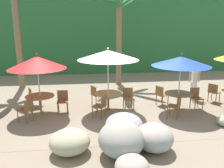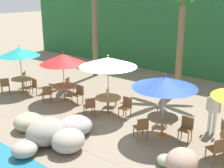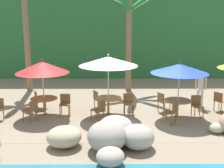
{
  "view_description": "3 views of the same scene",
  "coord_description": "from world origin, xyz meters",
  "px_view_note": "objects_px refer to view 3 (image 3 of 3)",
  "views": [
    {
      "loc": [
        -1.41,
        -8.5,
        3.34
      ],
      "look_at": [
        -0.31,
        0.22,
        1.12
      ],
      "focal_mm": 36.64,
      "sensor_mm": 36.0,
      "label": 1
    },
    {
      "loc": [
        6.8,
        -8.69,
        4.98
      ],
      "look_at": [
        -0.29,
        0.31,
        1.35
      ],
      "focal_mm": 46.56,
      "sensor_mm": 36.0,
      "label": 2
    },
    {
      "loc": [
        -0.39,
        -11.4,
        3.97
      ],
      "look_at": [
        -0.31,
        0.19,
        1.35
      ],
      "focal_mm": 46.73,
      "sensor_mm": 36.0,
      "label": 3
    }
  ],
  "objects_px": {
    "dining_table_red": "(44,101)",
    "palm_tree_nearest": "(25,6)",
    "umbrella_red": "(42,67)",
    "dining_table_white": "(108,101)",
    "umbrella_blue": "(179,69)",
    "palm_tree_second": "(129,22)",
    "chair_red_left": "(31,109)",
    "chair_white_inland": "(98,98)",
    "dining_table_blue": "(178,103)",
    "chair_blue_left": "(172,111)",
    "chair_red_seaward": "(65,103)",
    "chair_white_seaward": "(128,102)",
    "chair_red_inland": "(38,99)",
    "chair_blue_inland": "(163,101)",
    "chair_yellow_inland": "(219,100)",
    "chair_blue_seaward": "(197,104)",
    "chair_white_left": "(99,109)",
    "umbrella_white": "(108,61)",
    "waiter_in_white": "(201,87)"
  },
  "relations": [
    {
      "from": "dining_table_red",
      "to": "palm_tree_nearest",
      "type": "relative_size",
      "value": 0.16
    },
    {
      "from": "umbrella_red",
      "to": "dining_table_white",
      "type": "bearing_deg",
      "value": 0.83
    },
    {
      "from": "umbrella_blue",
      "to": "palm_tree_nearest",
      "type": "height_order",
      "value": "palm_tree_nearest"
    },
    {
      "from": "palm_tree_second",
      "to": "chair_red_left",
      "type": "bearing_deg",
      "value": -128.23
    },
    {
      "from": "chair_white_inland",
      "to": "palm_tree_second",
      "type": "relative_size",
      "value": 0.16
    },
    {
      "from": "dining_table_blue",
      "to": "chair_blue_left",
      "type": "bearing_deg",
      "value": -117.75
    },
    {
      "from": "chair_red_seaward",
      "to": "umbrella_blue",
      "type": "relative_size",
      "value": 0.37
    },
    {
      "from": "umbrella_red",
      "to": "chair_white_seaward",
      "type": "relative_size",
      "value": 2.74
    },
    {
      "from": "umbrella_red",
      "to": "chair_red_left",
      "type": "height_order",
      "value": "umbrella_red"
    },
    {
      "from": "chair_blue_left",
      "to": "palm_tree_nearest",
      "type": "relative_size",
      "value": 0.13
    },
    {
      "from": "chair_red_seaward",
      "to": "palm_tree_second",
      "type": "distance_m",
      "value": 6.12
    },
    {
      "from": "chair_red_inland",
      "to": "dining_table_blue",
      "type": "distance_m",
      "value": 5.99
    },
    {
      "from": "chair_blue_inland",
      "to": "chair_blue_left",
      "type": "distance_m",
      "value": 1.46
    },
    {
      "from": "palm_tree_second",
      "to": "chair_yellow_inland",
      "type": "bearing_deg",
      "value": -46.59
    },
    {
      "from": "chair_white_seaward",
      "to": "chair_blue_seaward",
      "type": "relative_size",
      "value": 1.0
    },
    {
      "from": "dining_table_red",
      "to": "chair_white_left",
      "type": "relative_size",
      "value": 1.26
    },
    {
      "from": "chair_red_inland",
      "to": "chair_blue_inland",
      "type": "distance_m",
      "value": 5.42
    },
    {
      "from": "umbrella_red",
      "to": "umbrella_blue",
      "type": "distance_m",
      "value": 5.48
    },
    {
      "from": "umbrella_red",
      "to": "umbrella_white",
      "type": "xyz_separation_m",
      "value": [
        2.67,
        0.04,
        0.23
      ]
    },
    {
      "from": "dining_table_red",
      "to": "chair_blue_seaward",
      "type": "bearing_deg",
      "value": -1.47
    },
    {
      "from": "chair_red_inland",
      "to": "chair_yellow_inland",
      "type": "height_order",
      "value": "same"
    },
    {
      "from": "umbrella_red",
      "to": "palm_tree_second",
      "type": "distance_m",
      "value": 6.03
    },
    {
      "from": "waiter_in_white",
      "to": "dining_table_blue",
      "type": "bearing_deg",
      "value": -134.28
    },
    {
      "from": "chair_red_inland",
      "to": "chair_yellow_inland",
      "type": "relative_size",
      "value": 1.0
    },
    {
      "from": "umbrella_white",
      "to": "palm_tree_second",
      "type": "xyz_separation_m",
      "value": [
        1.09,
        4.35,
        1.49
      ]
    },
    {
      "from": "chair_blue_seaward",
      "to": "palm_tree_nearest",
      "type": "relative_size",
      "value": 0.13
    },
    {
      "from": "chair_red_seaward",
      "to": "chair_white_left",
      "type": "distance_m",
      "value": 1.69
    },
    {
      "from": "dining_table_white",
      "to": "chair_blue_seaward",
      "type": "relative_size",
      "value": 1.26
    },
    {
      "from": "chair_red_inland",
      "to": "chair_white_left",
      "type": "bearing_deg",
      "value": -28.5
    },
    {
      "from": "dining_table_red",
      "to": "chair_yellow_inland",
      "type": "height_order",
      "value": "chair_yellow_inland"
    },
    {
      "from": "chair_red_left",
      "to": "dining_table_blue",
      "type": "height_order",
      "value": "chair_red_left"
    },
    {
      "from": "chair_blue_inland",
      "to": "chair_blue_left",
      "type": "bearing_deg",
      "value": -86.67
    },
    {
      "from": "chair_red_seaward",
      "to": "chair_blue_seaward",
      "type": "height_order",
      "value": "same"
    },
    {
      "from": "palm_tree_nearest",
      "to": "chair_red_inland",
      "type": "bearing_deg",
      "value": -69.2
    },
    {
      "from": "chair_white_left",
      "to": "palm_tree_nearest",
      "type": "bearing_deg",
      "value": 129.26
    },
    {
      "from": "umbrella_white",
      "to": "waiter_in_white",
      "type": "relative_size",
      "value": 1.51
    },
    {
      "from": "chair_yellow_inland",
      "to": "dining_table_blue",
      "type": "bearing_deg",
      "value": -157.98
    },
    {
      "from": "dining_table_blue",
      "to": "chair_yellow_inland",
      "type": "distance_m",
      "value": 2.16
    },
    {
      "from": "umbrella_white",
      "to": "chair_blue_inland",
      "type": "relative_size",
      "value": 2.96
    },
    {
      "from": "chair_blue_seaward",
      "to": "umbrella_blue",
      "type": "bearing_deg",
      "value": -167.83
    },
    {
      "from": "chair_blue_inland",
      "to": "palm_tree_second",
      "type": "height_order",
      "value": "palm_tree_second"
    },
    {
      "from": "palm_tree_second",
      "to": "waiter_in_white",
      "type": "bearing_deg",
      "value": -48.16
    },
    {
      "from": "umbrella_white",
      "to": "chair_yellow_inland",
      "type": "distance_m",
      "value": 5.13
    },
    {
      "from": "dining_table_blue",
      "to": "palm_tree_nearest",
      "type": "bearing_deg",
      "value": 147.67
    },
    {
      "from": "umbrella_red",
      "to": "palm_tree_second",
      "type": "xyz_separation_m",
      "value": [
        3.76,
        4.39,
        1.73
      ]
    },
    {
      "from": "dining_table_white",
      "to": "waiter_in_white",
      "type": "bearing_deg",
      "value": 13.21
    },
    {
      "from": "dining_table_red",
      "to": "dining_table_white",
      "type": "distance_m",
      "value": 2.67
    },
    {
      "from": "chair_red_inland",
      "to": "umbrella_blue",
      "type": "bearing_deg",
      "value": -10.44
    },
    {
      "from": "chair_red_left",
      "to": "palm_tree_second",
      "type": "relative_size",
      "value": 0.16
    },
    {
      "from": "chair_blue_inland",
      "to": "waiter_in_white",
      "type": "bearing_deg",
      "value": 19.68
    }
  ]
}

